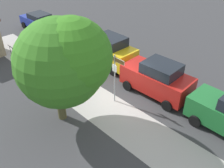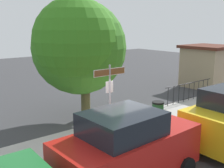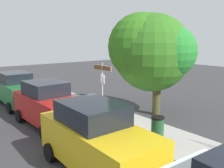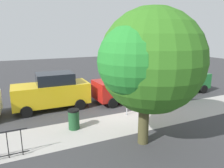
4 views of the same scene
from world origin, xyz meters
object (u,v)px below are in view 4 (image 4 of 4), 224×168
Objects in this scene: shade_tree at (150,58)px; car_red at (126,86)px; trash_bin at (74,119)px; street_sign at (127,78)px; car_green at (181,80)px; car_yellow at (52,91)px.

car_red is at bearing -108.92° from shade_tree.
car_red is 4.39× the size of trash_bin.
trash_bin is at bearing 30.89° from car_red.
trash_bin is at bearing 8.92° from street_sign.
car_green is at bearing -141.78° from shade_tree.
car_red is (4.80, -0.01, 0.03)m from car_green.
street_sign is 0.54× the size of shade_tree.
street_sign is 3.08× the size of trash_bin.
street_sign is 2.86m from car_red.
trash_bin is at bearing 17.98° from car_green.
car_yellow is 4.56× the size of trash_bin.
street_sign is 3.61m from trash_bin.
car_red is at bearing -117.24° from street_sign.
shade_tree is at bearing 68.94° from car_red.
trash_bin is at bearing -41.98° from shade_tree.
trash_bin is (4.39, 2.85, -0.56)m from car_red.
street_sign is 4.73m from car_yellow.
car_green is at bearing -158.73° from street_sign.
car_red is at bearing 0.66° from car_green.
shade_tree reaches higher than trash_bin.
trash_bin is at bearing 97.67° from car_yellow.
car_red reaches higher than car_green.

